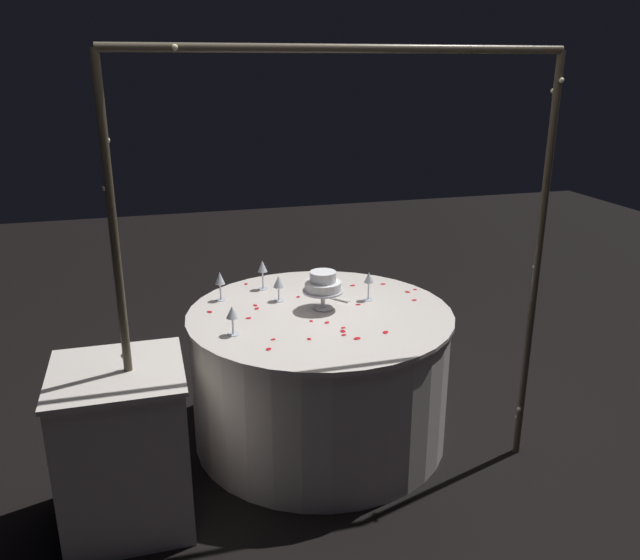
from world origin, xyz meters
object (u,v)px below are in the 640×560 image
at_px(cake_knife, 330,297).
at_px(decorative_arch, 348,218).
at_px(tiered_cake, 323,285).
at_px(wine_glass_0, 369,280).
at_px(wine_glass_3, 220,280).
at_px(side_table, 124,446).
at_px(wine_glass_1, 262,268).
at_px(wine_glass_4, 278,283).
at_px(main_table, 320,375).
at_px(wine_glass_2, 232,314).

bearing_deg(cake_knife, decorative_arch, 80.24).
xyz_separation_m(tiered_cake, wine_glass_0, (-0.29, -0.07, -0.02)).
bearing_deg(wine_glass_3, cake_knife, 167.28).
bearing_deg(tiered_cake, side_table, 24.49).
distance_m(tiered_cake, cake_knife, 0.22).
relative_size(wine_glass_1, wine_glass_3, 1.06).
bearing_deg(wine_glass_1, side_table, 47.59).
xyz_separation_m(decorative_arch, side_table, (1.04, -0.01, -0.99)).
distance_m(decorative_arch, wine_glass_1, 1.05).
height_order(tiered_cake, wine_glass_3, tiered_cake).
height_order(wine_glass_3, wine_glass_4, wine_glass_3).
height_order(main_table, side_table, side_table).
bearing_deg(decorative_arch, wine_glass_4, -75.58).
bearing_deg(tiered_cake, cake_knife, -119.25).
height_order(main_table, tiered_cake, tiered_cake).
xyz_separation_m(decorative_arch, cake_knife, (-0.11, -0.65, -0.62)).
bearing_deg(wine_glass_1, cake_knife, 142.70).
relative_size(tiered_cake, wine_glass_2, 1.47).
distance_m(side_table, wine_glass_1, 1.31).
xyz_separation_m(wine_glass_1, wine_glass_2, (0.27, 0.62, -0.02)).
xyz_separation_m(decorative_arch, tiered_cake, (-0.03, -0.50, -0.48)).
distance_m(main_table, tiered_cake, 0.52).
height_order(decorative_arch, wine_glass_3, decorative_arch).
distance_m(wine_glass_0, wine_glass_2, 0.85).
bearing_deg(wine_glass_4, cake_knife, 172.62).
distance_m(decorative_arch, side_table, 1.44).
xyz_separation_m(wine_glass_0, wine_glass_3, (0.80, -0.22, 0.00)).
bearing_deg(wine_glass_4, wine_glass_2, 51.92).
xyz_separation_m(decorative_arch, wine_glass_1, (0.22, -0.91, -0.49)).
relative_size(decorative_arch, tiered_cake, 9.50).
relative_size(side_table, wine_glass_1, 4.33).
height_order(main_table, wine_glass_2, wine_glass_2).
xyz_separation_m(wine_glass_1, wine_glass_3, (0.26, 0.12, -0.01)).
bearing_deg(wine_glass_0, decorative_arch, 61.08).
height_order(side_table, wine_glass_3, wine_glass_3).
xyz_separation_m(decorative_arch, main_table, (-0.00, -0.46, -0.99)).
relative_size(decorative_arch, wine_glass_1, 11.87).
height_order(wine_glass_0, wine_glass_2, wine_glass_0).
relative_size(decorative_arch, main_table, 1.46).
distance_m(side_table, wine_glass_2, 0.78).
distance_m(wine_glass_0, wine_glass_3, 0.83).
distance_m(wine_glass_2, wine_glass_4, 0.51).
xyz_separation_m(tiered_cake, wine_glass_3, (0.52, -0.29, -0.02)).
bearing_deg(tiered_cake, decorative_arch, 86.84).
bearing_deg(wine_glass_3, wine_glass_1, -155.44).
xyz_separation_m(wine_glass_0, cake_knife, (0.20, -0.08, -0.12)).
relative_size(wine_glass_1, wine_glass_4, 1.19).
xyz_separation_m(wine_glass_2, cake_knife, (-0.60, -0.37, -0.11)).
height_order(decorative_arch, main_table, decorative_arch).
bearing_deg(wine_glass_4, wine_glass_3, -17.46).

